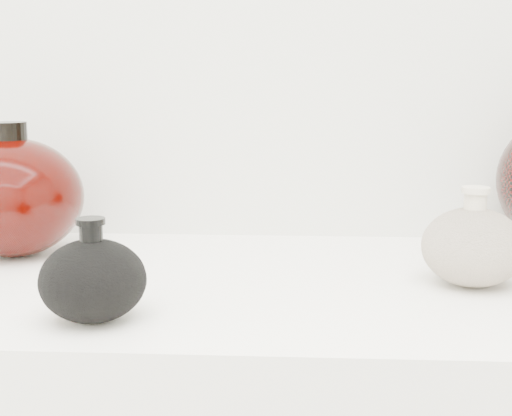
{
  "coord_description": "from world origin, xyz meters",
  "views": [
    {
      "loc": [
        0.03,
        0.09,
        1.15
      ],
      "look_at": [
        -0.02,
        0.92,
        1.0
      ],
      "focal_mm": 50.0,
      "sensor_mm": 36.0,
      "label": 1
    }
  ],
  "objects": [
    {
      "name": "black_gourd_vase",
      "position": [
        -0.18,
        0.79,
        0.94
      ],
      "size": [
        0.11,
        0.11,
        0.11
      ],
      "color": "black",
      "rests_on": "display_counter"
    },
    {
      "name": "cream_gourd_vase",
      "position": [
        0.24,
        0.94,
        0.95
      ],
      "size": [
        0.16,
        0.16,
        0.12
      ],
      "color": "#C0B399",
      "rests_on": "display_counter"
    },
    {
      "name": "left_round_pot",
      "position": [
        -0.37,
        1.05,
        0.98
      ],
      "size": [
        0.24,
        0.24,
        0.19
      ],
      "color": "black",
      "rests_on": "display_counter"
    }
  ]
}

